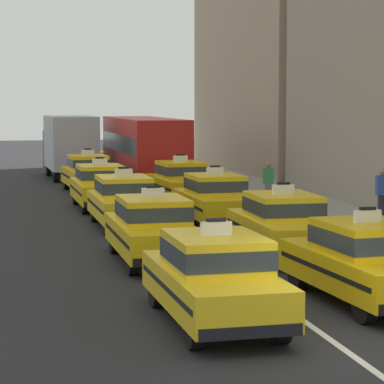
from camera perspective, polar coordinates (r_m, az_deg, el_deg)
The scene contains 17 objects.
ground_plane at distance 14.88m, azimuth 9.82°, elevation -10.00°, with size 160.00×160.00×0.00m, color #232326.
lane_stripe_left_right at distance 33.92m, azimuth -3.08°, elevation -0.99°, with size 0.14×80.00×0.01m, color silver.
sidewalk_curb at distance 30.58m, azimuth 8.90°, elevation -1.67°, with size 4.00×90.00×0.15m, color gray.
taxi_left_nearest at distance 16.11m, azimuth 1.45°, elevation -5.47°, with size 1.91×4.60×1.96m.
taxi_left_second at distance 22.24m, azimuth -2.56°, elevation -2.33°, with size 1.86×4.57×1.96m.
taxi_left_third at distance 28.51m, azimuth -4.43°, elevation -0.53°, with size 1.88×4.58×1.96m.
taxi_left_fourth at distance 33.60m, azimuth -5.94°, elevation 0.42°, with size 1.89×4.59×1.96m.
taxi_left_fifth at distance 39.74m, azimuth -6.72°, elevation 1.25°, with size 2.05×4.65×1.96m.
box_truck_left_sixth at distance 47.24m, azimuth -7.91°, elevation 3.05°, with size 2.49×7.03×3.27m.
taxi_right_nearest at distance 18.10m, azimuth 10.99°, elevation -4.32°, with size 2.11×4.67×1.96m.
taxi_right_second at distance 23.21m, azimuth 5.78°, elevation -2.01°, with size 1.84×4.57×1.96m.
taxi_right_third at distance 29.10m, azimuth 1.44°, elevation -0.39°, with size 1.91×4.59×1.96m.
taxi_right_fourth at distance 35.28m, azimuth -0.78°, elevation 0.71°, with size 2.08×4.66×1.96m.
bus_right_fifth at distance 43.71m, azimuth -3.14°, elevation 2.93°, with size 2.64×11.23×3.22m.
taxi_right_sixth at distance 52.21m, azimuth -4.69°, elevation 2.36°, with size 2.05×4.65×1.96m.
pedestrian_near_crosswalk at distance 29.18m, azimuth 12.08°, elevation -0.21°, with size 0.36×0.24×1.73m.
pedestrian_by_storefront at distance 33.60m, azimuth 4.92°, elevation 0.57°, with size 0.36×0.24×1.60m.
Camera 1 is at (-5.48, -13.23, 4.04)m, focal length 83.06 mm.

